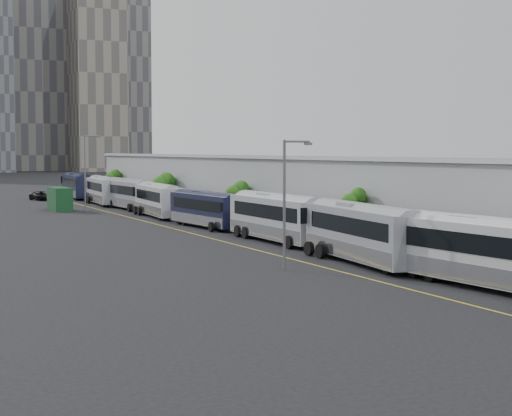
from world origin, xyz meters
TOP-DOWN VIEW (x-y plane):
  - sidewalk at (9.00, 55.00)m, footprint 10.00×170.00m
  - lane_line at (-1.50, 55.00)m, footprint 0.12×160.00m
  - depot at (12.99, 55.00)m, footprint 12.45×160.40m
  - bus_2 at (2.54, 34.73)m, footprint 3.97×13.83m
  - bus_3 at (1.89, 46.78)m, footprint 4.21×14.13m
  - bus_4 at (2.50, 61.49)m, footprint 3.07×13.84m
  - bus_5 at (1.91, 76.48)m, footprint 3.43×12.48m
  - bus_6 at (1.75, 91.33)m, footprint 3.59×13.38m
  - bus_7 at (2.32, 105.61)m, footprint 3.16×13.62m
  - bus_8 at (1.65, 116.13)m, footprint 3.72×13.78m
  - bus_9 at (1.63, 132.75)m, footprint 3.54×14.01m
  - tree_2 at (5.87, 54.92)m, footprint 1.86×1.86m
  - tree_3 at (5.58, 77.23)m, footprint 2.44×2.44m
  - tree_4 at (5.35, 100.41)m, footprint 2.89×2.89m
  - tree_5 at (5.68, 125.92)m, footprint 2.25×2.25m
  - street_lamp_near at (-4.23, 46.19)m, footprint 2.04×0.22m
  - street_lamp_far at (-4.08, 102.02)m, footprint 2.04×0.22m
  - shipping_container at (-6.58, 106.18)m, footprint 2.26×5.41m
  - suv at (-4.42, 130.27)m, footprint 3.42×5.48m

SIDE VIEW (x-z plane):
  - lane_line at x=-1.50m, z-range 0.00..0.02m
  - sidewalk at x=9.00m, z-range 0.00..0.12m
  - suv at x=-4.42m, z-range 0.00..1.41m
  - shipping_container at x=-6.58m, z-range 0.00..2.97m
  - bus_5 at x=1.91m, z-range -0.28..3.32m
  - bus_6 at x=1.75m, z-range -0.30..3.56m
  - bus_7 at x=2.32m, z-range -0.31..3.65m
  - bus_8 at x=1.65m, z-range -0.31..3.67m
  - bus_2 at x=2.54m, z-range -0.31..3.68m
  - bus_4 at x=2.50m, z-range -0.31..3.73m
  - bus_9 at x=1.63m, z-range -0.31..3.74m
  - bus_3 at x=1.89m, z-range -0.32..3.75m
  - tree_3 at x=5.58m, z-range 1.00..5.47m
  - tree_5 at x=5.68m, z-range 1.15..5.74m
  - tree_4 at x=5.35m, z-range 1.01..5.92m
  - depot at x=12.99m, z-range -0.09..7.11m
  - tree_2 at x=5.87m, z-range 1.28..5.77m
  - street_lamp_near at x=-4.23m, z-range 0.68..9.05m
  - street_lamp_far at x=-4.08m, z-range 0.70..10.28m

